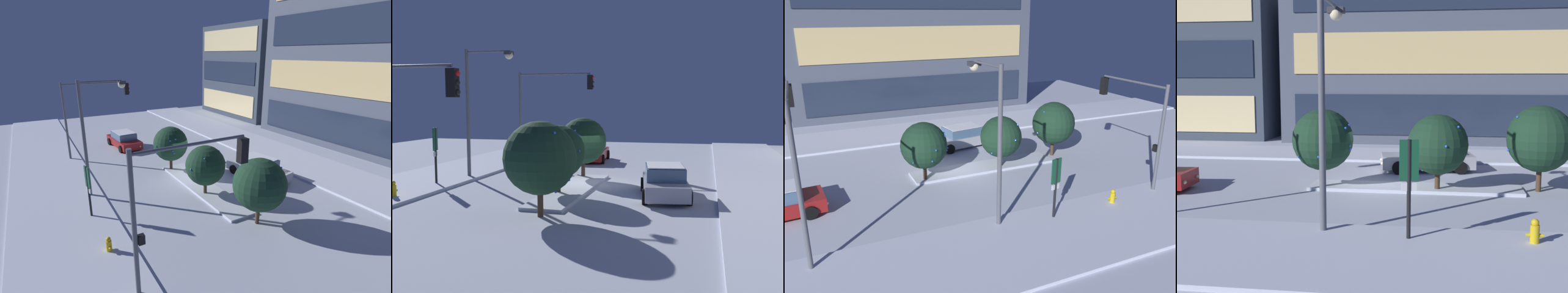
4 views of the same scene
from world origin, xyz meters
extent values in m
plane|color=silver|center=(0.00, 0.00, 0.00)|extent=(52.00, 52.00, 0.00)
cube|color=silver|center=(0.00, -9.03, 0.07)|extent=(52.00, 5.20, 0.14)
cube|color=silver|center=(0.00, 9.03, 0.07)|extent=(52.00, 5.20, 0.14)
cube|color=silver|center=(2.01, -0.38, 0.07)|extent=(9.00, 1.80, 0.14)
cube|color=#232D42|center=(2.53, 14.31, 2.17)|extent=(20.17, 0.10, 2.90)
cube|color=#E5C67F|center=(2.53, 14.31, 6.52)|extent=(20.17, 0.10, 2.90)
sphere|color=#F9E5B2|center=(-7.36, -1.33, 0.50)|extent=(0.16, 0.16, 0.16)
sphere|color=#F9E5B2|center=(-7.25, -2.60, 0.50)|extent=(0.16, 0.16, 0.16)
cylinder|color=black|center=(-8.17, -1.10, 0.33)|extent=(0.68, 0.28, 0.66)
cylinder|color=black|center=(-8.01, -2.96, 0.33)|extent=(0.68, 0.28, 0.66)
cube|color=#B7B7C1|center=(2.41, 4.11, 0.53)|extent=(4.87, 2.55, 0.66)
cube|color=slate|center=(2.41, 4.11, 1.14)|extent=(2.73, 2.04, 0.60)
cube|color=white|center=(2.41, 4.11, 1.47)|extent=(2.53, 1.90, 0.04)
sphere|color=#F9E5B2|center=(0.19, 3.13, 0.50)|extent=(0.16, 0.16, 0.16)
sphere|color=#F9E5B2|center=(0.00, 4.38, 0.50)|extent=(0.16, 0.16, 0.16)
cylinder|color=black|center=(1.04, 2.96, 0.33)|extent=(0.69, 0.32, 0.66)
cylinder|color=black|center=(0.75, 4.80, 0.33)|extent=(0.69, 0.32, 0.66)
cylinder|color=black|center=(4.07, 3.43, 0.33)|extent=(0.69, 0.32, 0.66)
cylinder|color=black|center=(3.78, 5.27, 0.33)|extent=(0.69, 0.32, 0.66)
cylinder|color=#565960|center=(-8.19, -7.23, 3.24)|extent=(0.18, 0.18, 6.47)
cylinder|color=#565960|center=(-8.19, -4.62, 6.27)|extent=(0.12, 5.22, 0.12)
cube|color=black|center=(-8.19, -2.01, 5.67)|extent=(0.32, 0.36, 1.00)
sphere|color=red|center=(-8.19, -1.82, 5.99)|extent=(0.20, 0.20, 0.20)
sphere|color=black|center=(-8.19, -1.82, 5.67)|extent=(0.20, 0.20, 0.20)
sphere|color=black|center=(-8.19, -1.82, 5.35)|extent=(0.20, 0.20, 0.20)
cylinder|color=#565960|center=(8.83, -7.23, 2.89)|extent=(0.18, 0.18, 5.77)
cylinder|color=#565960|center=(8.83, -4.95, 5.57)|extent=(0.12, 4.56, 0.12)
cube|color=black|center=(8.83, -2.67, 4.97)|extent=(0.32, 0.36, 1.00)
sphere|color=red|center=(8.83, -2.48, 5.29)|extent=(0.20, 0.20, 0.20)
sphere|color=black|center=(8.83, -2.48, 4.97)|extent=(0.20, 0.20, 0.20)
sphere|color=black|center=(8.83, -2.48, 4.65)|extent=(0.20, 0.20, 0.20)
cube|color=black|center=(8.83, -7.01, 2.40)|extent=(0.20, 0.24, 0.36)
cylinder|color=#565960|center=(-0.37, -7.13, 3.61)|extent=(0.20, 0.20, 7.22)
cylinder|color=#565960|center=(-0.40, -5.88, 7.07)|extent=(0.18, 2.50, 0.10)
cube|color=#333338|center=(-0.44, -4.63, 6.97)|extent=(0.56, 0.36, 0.20)
sphere|color=#F9E5B2|center=(-0.44, -4.63, 6.84)|extent=(0.44, 0.44, 0.44)
cylinder|color=gold|center=(5.76, -7.53, 0.33)|extent=(0.26, 0.26, 0.65)
sphere|color=gold|center=(5.76, -7.53, 0.72)|extent=(0.22, 0.22, 0.22)
cylinder|color=gold|center=(5.58, -7.53, 0.36)|extent=(0.12, 0.10, 0.10)
cylinder|color=gold|center=(5.94, -7.53, 0.36)|extent=(0.12, 0.10, 0.10)
cylinder|color=black|center=(2.25, -7.59, 1.50)|extent=(0.12, 0.12, 3.00)
cube|color=#144C2D|center=(2.25, -7.59, 2.42)|extent=(0.55, 0.17, 1.17)
cube|color=white|center=(2.25, -7.59, 1.65)|extent=(0.44, 0.14, 0.24)
cylinder|color=#473323|center=(2.98, -0.74, 0.47)|extent=(0.22, 0.22, 0.94)
sphere|color=#193823|center=(2.98, -0.74, 2.00)|extent=(2.51, 2.51, 2.51)
sphere|color=blue|center=(3.31, -1.96, 2.09)|extent=(0.10, 0.10, 0.10)
sphere|color=blue|center=(2.12, -1.28, 1.25)|extent=(0.10, 0.10, 0.10)
sphere|color=blue|center=(2.96, 0.26, 2.78)|extent=(0.10, 0.10, 0.10)
sphere|color=blue|center=(3.49, 0.41, 2.14)|extent=(0.10, 0.10, 0.10)
sphere|color=blue|center=(2.36, -0.65, 0.90)|extent=(0.10, 0.10, 0.10)
sphere|color=blue|center=(3.79, -1.30, 2.80)|extent=(0.10, 0.10, 0.10)
cylinder|color=#473323|center=(7.18, -0.09, 0.53)|extent=(0.22, 0.22, 1.06)
sphere|color=#193823|center=(7.18, -0.09, 2.23)|extent=(2.77, 2.77, 2.77)
sphere|color=blue|center=(6.68, 0.89, 1.36)|extent=(0.10, 0.10, 0.10)
sphere|color=blue|center=(7.79, 0.69, 3.22)|extent=(0.10, 0.10, 0.10)
sphere|color=blue|center=(5.87, -0.26, 1.75)|extent=(0.10, 0.10, 0.10)
sphere|color=blue|center=(7.35, 0.58, 1.01)|extent=(0.10, 0.10, 0.10)
sphere|color=blue|center=(6.18, -0.43, 3.15)|extent=(0.10, 0.10, 0.10)
cylinder|color=#473323|center=(-1.87, -0.83, 0.52)|extent=(0.22, 0.22, 1.03)
sphere|color=#193823|center=(-1.87, -0.83, 2.14)|extent=(2.61, 2.61, 2.61)
sphere|color=blue|center=(-1.57, -2.11, 2.21)|extent=(0.10, 0.10, 0.10)
sphere|color=blue|center=(-3.07, -0.41, 1.83)|extent=(0.10, 0.10, 0.10)
sphere|color=blue|center=(-0.63, -1.25, 1.95)|extent=(0.10, 0.10, 0.10)
sphere|color=blue|center=(-0.64, -1.14, 1.77)|extent=(0.10, 0.10, 0.10)
sphere|color=blue|center=(-1.77, -2.02, 1.58)|extent=(0.10, 0.10, 0.10)
sphere|color=blue|center=(-0.72, -0.96, 2.78)|extent=(0.10, 0.10, 0.10)
sphere|color=blue|center=(-0.79, -1.34, 2.69)|extent=(0.10, 0.10, 0.10)
sphere|color=blue|center=(-2.71, -1.62, 1.50)|extent=(0.10, 0.10, 0.10)
camera|label=1|loc=(17.49, -9.78, 8.62)|focal=27.17mm
camera|label=2|loc=(23.53, 5.93, 4.31)|focal=43.14mm
camera|label=3|loc=(-7.70, -21.39, 9.16)|focal=37.00mm
camera|label=4|loc=(3.18, -21.73, 4.67)|focal=46.71mm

